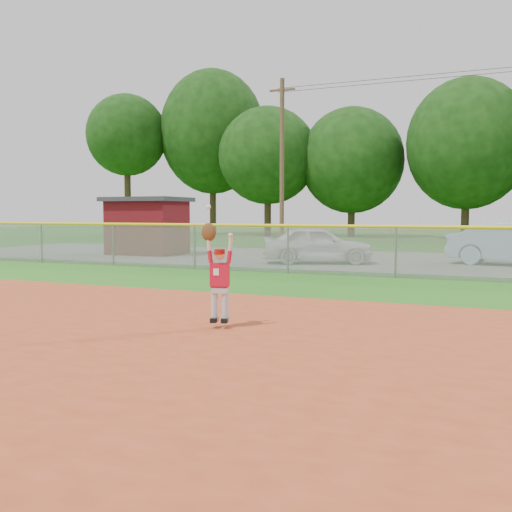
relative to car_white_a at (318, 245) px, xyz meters
The scene contains 9 objects.
ground 13.99m from the car_white_a, 75.80° to the right, with size 120.00×120.00×0.00m, color #246316.
clay_infield 16.91m from the car_white_a, 78.29° to the right, with size 24.00×16.00×0.04m, color #A33B1D.
parking_strip 4.28m from the car_white_a, 35.60° to the left, with size 44.00×10.00×0.03m, color slate.
car_white_a is the anchor object (origin of this frame).
utility_shed 8.60m from the car_white_a, behind, with size 3.47×2.70×2.60m.
outfield_fence 4.93m from the car_white_a, 45.96° to the right, with size 40.06×0.10×1.55m.
power_lines 10.33m from the car_white_a, 62.36° to the left, with size 19.40×0.24×9.00m.
tree_line 25.67m from the car_white_a, 79.79° to the left, with size 62.37×13.00×14.43m.
ballplayer 12.36m from the car_white_a, 80.66° to the right, with size 0.53×0.27×1.90m.
Camera 1 is at (2.70, -6.82, 1.89)m, focal length 40.00 mm.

